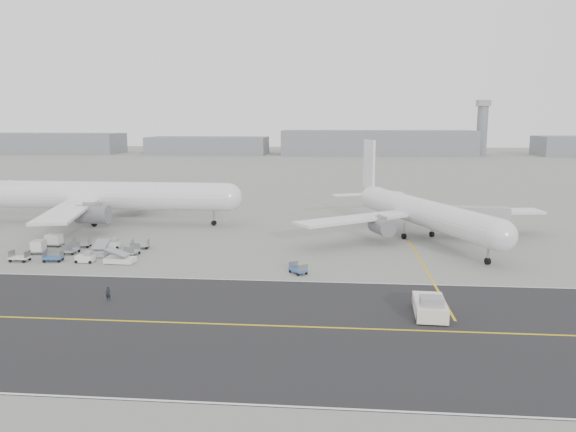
# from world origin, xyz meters

# --- Properties ---
(ground) EXTENTS (700.00, 700.00, 0.00)m
(ground) POSITION_xyz_m (0.00, 0.00, 0.00)
(ground) COLOR gray
(ground) RESTS_ON ground
(taxiway) EXTENTS (220.00, 59.00, 0.03)m
(taxiway) POSITION_xyz_m (5.02, -17.98, 0.01)
(taxiway) COLOR #252527
(taxiway) RESTS_ON ground
(horizon_buildings) EXTENTS (520.00, 28.00, 28.00)m
(horizon_buildings) POSITION_xyz_m (30.00, 260.00, 0.00)
(horizon_buildings) COLOR slate
(horizon_buildings) RESTS_ON ground
(control_tower) EXTENTS (7.00, 7.00, 31.25)m
(control_tower) POSITION_xyz_m (100.00, 265.00, 16.25)
(control_tower) COLOR slate
(control_tower) RESTS_ON ground
(airliner_a) EXTENTS (56.39, 55.77, 19.45)m
(airliner_a) POSITION_xyz_m (-28.67, 34.70, 5.61)
(airliner_a) COLOR white
(airliner_a) RESTS_ON ground
(airliner_b) EXTENTS (43.84, 44.80, 16.30)m
(airliner_b) POSITION_xyz_m (31.86, 26.07, 4.71)
(airliner_b) COLOR white
(airliner_b) RESTS_ON ground
(pushback_tug) EXTENTS (3.47, 8.68, 2.47)m
(pushback_tug) POSITION_xyz_m (27.60, -13.60, 1.01)
(pushback_tug) COLOR silver
(pushback_tug) RESTS_ON ground
(jet_bridge) EXTENTS (15.68, 4.40, 5.86)m
(jet_bridge) POSITION_xyz_m (39.80, 26.16, 4.09)
(jet_bridge) COLOR gray
(jet_bridge) RESTS_ON ground
(gse_cluster) EXTENTS (24.03, 18.74, 2.09)m
(gse_cluster) POSITION_xyz_m (-20.78, 9.40, 0.00)
(gse_cluster) COLOR #9FA0A4
(gse_cluster) RESTS_ON ground
(stray_dolly) EXTENTS (2.76, 2.93, 1.54)m
(stray_dolly) POSITION_xyz_m (12.62, 1.48, 0.00)
(stray_dolly) COLOR silver
(stray_dolly) RESTS_ON ground
(ground_crew_a) EXTENTS (0.61, 0.40, 1.67)m
(ground_crew_a) POSITION_xyz_m (-8.13, -11.80, 0.83)
(ground_crew_a) COLOR black
(ground_crew_a) RESTS_ON ground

